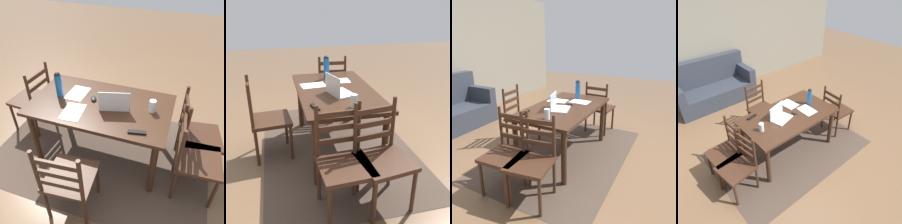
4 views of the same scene
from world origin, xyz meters
The scene contains 16 objects.
ground_plane centered at (0.00, 0.00, 0.00)m, with size 14.00×14.00×0.00m, color brown.
area_rug centered at (0.00, 0.00, 0.00)m, with size 2.58×1.77×0.01m, color #47382D.
wall_back centered at (0.00, 2.89, 1.35)m, with size 8.00×0.12×2.70m, color gray.
dining_table centered at (0.00, 0.00, 0.65)m, with size 1.52×0.87×0.75m.
chair_left_far centered at (-1.05, 0.18, 0.46)m, with size 0.46×0.46×0.95m.
chair_far_head centered at (0.00, 0.81, 0.46)m, with size 0.48×0.48×0.95m.
chair_right_near centered at (1.05, -0.17, 0.46)m, with size 0.47×0.47×0.95m.
chair_left_near centered at (-1.05, -0.17, 0.46)m, with size 0.50×0.50×0.95m.
couch centered at (-0.28, 2.41, 0.36)m, with size 1.80×0.80×1.00m.
laptop centered at (-0.16, 0.02, 0.81)m, with size 0.37×0.30×0.23m.
water_bottle centered at (0.49, 0.01, 0.91)m, with size 0.07×0.07×0.30m.
drinking_glass centered at (-0.55, -0.05, 0.82)m, with size 0.07×0.07×0.13m, color silver.
computer_mouse centered at (0.10, -0.04, 0.77)m, with size 0.06×0.10×0.03m, color black.
tv_remote centered at (-0.49, 0.32, 0.76)m, with size 0.04×0.17×0.02m, color black.
paper_stack_left centered at (0.22, 0.23, 0.75)m, with size 0.21×0.30×0.00m, color white.
paper_stack_right centered at (0.32, -0.11, 0.75)m, with size 0.21×0.30×0.00m, color white.
Camera 4 is at (-1.83, -2.18, 2.81)m, focal length 34.74 mm.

